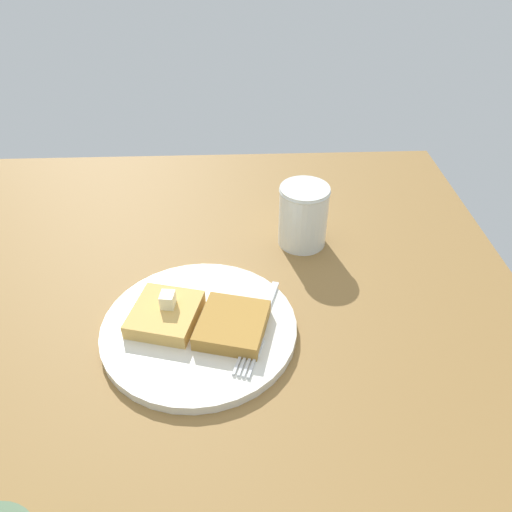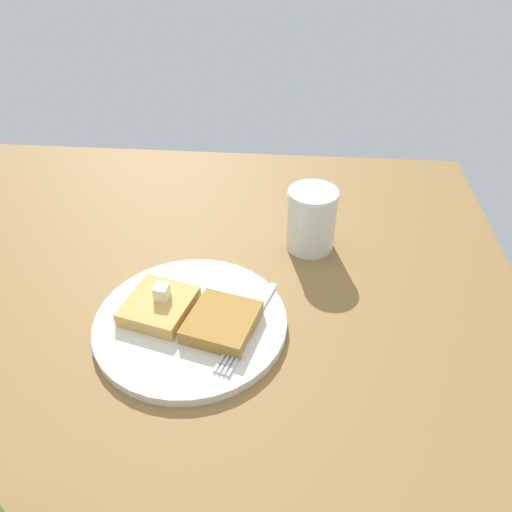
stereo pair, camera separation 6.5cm
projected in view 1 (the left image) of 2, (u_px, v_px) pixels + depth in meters
table_surface at (143, 355)px, 59.77cm from camera, size 99.87×99.87×2.76cm
plate at (199, 328)px, 60.50cm from camera, size 23.63×23.63×1.20cm
toast_slice_left at (165, 314)px, 60.30cm from camera, size 9.50×9.87×1.87cm
toast_slice_middle at (232, 325)px, 58.91cm from camera, size 9.50×9.87×1.87cm
butter_pat_primary at (168, 300)px, 59.60cm from camera, size 1.86×2.02×1.83cm
fork at (258, 331)px, 59.12cm from camera, size 6.30×15.66×0.36cm
syrup_jar at (303, 217)px, 72.90cm from camera, size 7.33×7.33×9.39cm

